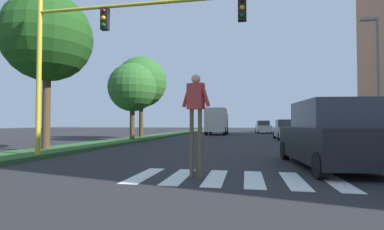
{
  "coord_description": "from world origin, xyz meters",
  "views": [
    {
      "loc": [
        0.27,
        1.89,
        1.3
      ],
      "look_at": [
        -2.82,
        18.3,
        1.81
      ],
      "focal_mm": 26.73,
      "sensor_mm": 36.0,
      "label": 1
    }
  ],
  "objects_px": {
    "tree_far": "(132,87)",
    "truck_box_delivery": "(217,121)",
    "sedan_far_horizon": "(262,127)",
    "tree_distant": "(141,82)",
    "pedestrian_performer": "(196,109)",
    "sedan_distant": "(263,127)",
    "traffic_light_gantry": "(104,39)",
    "sedan_midblock": "(287,130)",
    "street_lamp_right": "(376,68)",
    "tree_mid": "(47,38)",
    "suv_crossing": "(329,136)"
  },
  "relations": [
    {
      "from": "tree_far",
      "to": "truck_box_delivery",
      "type": "xyz_separation_m",
      "value": [
        5.0,
        14.03,
        -2.41
      ]
    },
    {
      "from": "tree_far",
      "to": "sedan_far_horizon",
      "type": "xyz_separation_m",
      "value": [
        11.11,
        30.49,
        -3.24
      ]
    },
    {
      "from": "tree_distant",
      "to": "pedestrian_performer",
      "type": "distance_m",
      "value": 19.22
    },
    {
      "from": "tree_far",
      "to": "truck_box_delivery",
      "type": "relative_size",
      "value": 0.93
    },
    {
      "from": "truck_box_delivery",
      "to": "sedan_distant",
      "type": "bearing_deg",
      "value": 48.39
    },
    {
      "from": "pedestrian_performer",
      "to": "traffic_light_gantry",
      "type": "bearing_deg",
      "value": 144.7
    },
    {
      "from": "sedan_midblock",
      "to": "tree_distant",
      "type": "bearing_deg",
      "value": -173.51
    },
    {
      "from": "tree_far",
      "to": "truck_box_delivery",
      "type": "distance_m",
      "value": 15.09
    },
    {
      "from": "street_lamp_right",
      "to": "sedan_far_horizon",
      "type": "relative_size",
      "value": 1.67
    },
    {
      "from": "sedan_far_horizon",
      "to": "tree_far",
      "type": "bearing_deg",
      "value": -110.02
    },
    {
      "from": "street_lamp_right",
      "to": "sedan_distant",
      "type": "distance_m",
      "value": 23.25
    },
    {
      "from": "tree_distant",
      "to": "street_lamp_right",
      "type": "bearing_deg",
      "value": -18.03
    },
    {
      "from": "street_lamp_right",
      "to": "pedestrian_performer",
      "type": "relative_size",
      "value": 3.01
    },
    {
      "from": "pedestrian_performer",
      "to": "sedan_midblock",
      "type": "xyz_separation_m",
      "value": [
        4.6,
        18.62,
        -0.89
      ]
    },
    {
      "from": "tree_mid",
      "to": "sedan_distant",
      "type": "xyz_separation_m",
      "value": [
        11.55,
        29.01,
        -4.55
      ]
    },
    {
      "from": "tree_mid",
      "to": "sedan_distant",
      "type": "height_order",
      "value": "tree_mid"
    },
    {
      "from": "traffic_light_gantry",
      "to": "truck_box_delivery",
      "type": "relative_size",
      "value": 1.46
    },
    {
      "from": "suv_crossing",
      "to": "tree_far",
      "type": "bearing_deg",
      "value": 133.92
    },
    {
      "from": "tree_mid",
      "to": "sedan_far_horizon",
      "type": "distance_m",
      "value": 40.97
    },
    {
      "from": "sedan_distant",
      "to": "truck_box_delivery",
      "type": "bearing_deg",
      "value": -131.61
    },
    {
      "from": "tree_distant",
      "to": "suv_crossing",
      "type": "bearing_deg",
      "value": -52.29
    },
    {
      "from": "tree_distant",
      "to": "pedestrian_performer",
      "type": "relative_size",
      "value": 2.85
    },
    {
      "from": "tree_far",
      "to": "sedan_far_horizon",
      "type": "bearing_deg",
      "value": 69.98
    },
    {
      "from": "tree_distant",
      "to": "sedan_distant",
      "type": "distance_m",
      "value": 20.85
    },
    {
      "from": "tree_mid",
      "to": "pedestrian_performer",
      "type": "relative_size",
      "value": 2.93
    },
    {
      "from": "suv_crossing",
      "to": "tree_mid",
      "type": "bearing_deg",
      "value": 166.46
    },
    {
      "from": "tree_far",
      "to": "sedan_distant",
      "type": "distance_m",
      "value": 23.43
    },
    {
      "from": "tree_far",
      "to": "suv_crossing",
      "type": "relative_size",
      "value": 1.21
    },
    {
      "from": "tree_distant",
      "to": "traffic_light_gantry",
      "type": "bearing_deg",
      "value": -74.32
    },
    {
      "from": "pedestrian_performer",
      "to": "sedan_distant",
      "type": "relative_size",
      "value": 0.54
    },
    {
      "from": "traffic_light_gantry",
      "to": "truck_box_delivery",
      "type": "xyz_separation_m",
      "value": [
        1.62,
        24.85,
        -2.73
      ]
    },
    {
      "from": "tree_far",
      "to": "tree_distant",
      "type": "distance_m",
      "value": 3.83
    },
    {
      "from": "tree_mid",
      "to": "traffic_light_gantry",
      "type": "bearing_deg",
      "value": -29.7
    },
    {
      "from": "sedan_far_horizon",
      "to": "tree_mid",
      "type": "bearing_deg",
      "value": -106.94
    },
    {
      "from": "pedestrian_performer",
      "to": "sedan_distant",
      "type": "bearing_deg",
      "value": 84.04
    },
    {
      "from": "tree_distant",
      "to": "suv_crossing",
      "type": "height_order",
      "value": "tree_distant"
    },
    {
      "from": "tree_distant",
      "to": "truck_box_delivery",
      "type": "distance_m",
      "value": 12.3
    },
    {
      "from": "traffic_light_gantry",
      "to": "sedan_midblock",
      "type": "relative_size",
      "value": 2.15
    },
    {
      "from": "tree_mid",
      "to": "sedan_midblock",
      "type": "xyz_separation_m",
      "value": [
        12.59,
        13.54,
        -4.59
      ]
    },
    {
      "from": "tree_mid",
      "to": "tree_distant",
      "type": "height_order",
      "value": "tree_mid"
    },
    {
      "from": "sedan_distant",
      "to": "truck_box_delivery",
      "type": "distance_m",
      "value": 8.75
    },
    {
      "from": "sedan_far_horizon",
      "to": "sedan_distant",
      "type": "bearing_deg",
      "value": -91.84
    },
    {
      "from": "sedan_midblock",
      "to": "pedestrian_performer",
      "type": "bearing_deg",
      "value": -103.88
    },
    {
      "from": "tree_distant",
      "to": "traffic_light_gantry",
      "type": "height_order",
      "value": "tree_distant"
    },
    {
      "from": "sedan_distant",
      "to": "sedan_far_horizon",
      "type": "relative_size",
      "value": 1.03
    },
    {
      "from": "street_lamp_right",
      "to": "sedan_far_horizon",
      "type": "bearing_deg",
      "value": 98.65
    },
    {
      "from": "traffic_light_gantry",
      "to": "sedan_midblock",
      "type": "distance_m",
      "value": 18.36
    },
    {
      "from": "sedan_distant",
      "to": "sedan_far_horizon",
      "type": "distance_m",
      "value": 9.95
    },
    {
      "from": "traffic_light_gantry",
      "to": "pedestrian_performer",
      "type": "xyz_separation_m",
      "value": [
        3.85,
        -2.73,
        -2.7
      ]
    },
    {
      "from": "pedestrian_performer",
      "to": "tree_mid",
      "type": "bearing_deg",
      "value": 147.51
    }
  ]
}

